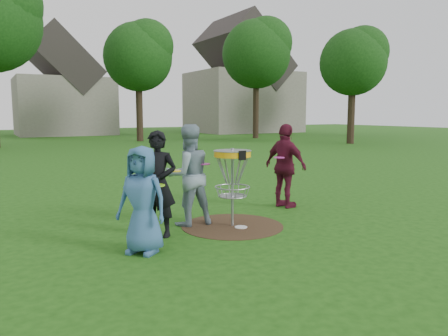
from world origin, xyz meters
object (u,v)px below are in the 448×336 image
player_maroon (286,166)px  disc_golf_basket (232,169)px  player_blue (142,200)px  player_black (158,184)px  player_grey (188,175)px

player_maroon → disc_golf_basket: (-1.75, -0.79, 0.14)m
player_blue → player_black: player_black is taller
player_blue → player_grey: player_grey is taller
player_blue → disc_golf_basket: (1.85, 0.64, 0.25)m
disc_golf_basket → player_blue: bearing=-160.9°
player_grey → player_black: bearing=32.5°
player_grey → player_maroon: 2.41m
player_black → disc_golf_basket: (1.36, -0.05, 0.16)m
player_black → disc_golf_basket: size_ratio=1.24×
player_grey → player_maroon: player_grey is taller
player_maroon → player_blue: bearing=98.6°
player_black → disc_golf_basket: 1.37m
player_black → player_grey: 0.84m
player_blue → player_maroon: size_ratio=0.87×
player_black → player_maroon: (3.11, 0.74, 0.03)m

